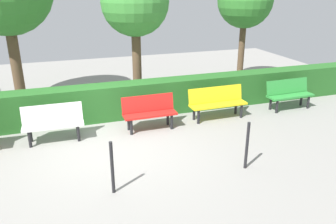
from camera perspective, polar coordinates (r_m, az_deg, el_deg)
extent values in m
plane|color=gray|center=(7.81, -8.93, -5.93)|extent=(20.05, 20.05, 0.00)
cube|color=#2D8C38|center=(10.53, 20.05, 2.62)|extent=(1.43, 0.46, 0.05)
cube|color=#2D8C38|center=(10.61, 19.57, 4.13)|extent=(1.42, 0.17, 0.42)
cylinder|color=black|center=(10.86, 22.69, 1.55)|extent=(0.07, 0.07, 0.39)
cylinder|color=black|center=(11.06, 21.67, 2.04)|extent=(0.07, 0.07, 0.39)
cylinder|color=black|center=(10.15, 17.99, 0.88)|extent=(0.07, 0.07, 0.39)
cylinder|color=black|center=(10.37, 17.00, 1.42)|extent=(0.07, 0.07, 0.39)
cube|color=yellow|center=(9.27, 8.52, 1.28)|extent=(1.61, 0.44, 0.05)
cube|color=yellow|center=(9.36, 8.06, 3.00)|extent=(1.60, 0.15, 0.42)
cylinder|color=black|center=(9.54, 12.33, 0.17)|extent=(0.07, 0.07, 0.39)
cylinder|color=black|center=(9.78, 11.43, 0.76)|extent=(0.07, 0.07, 0.39)
cylinder|color=black|center=(8.95, 5.19, -0.81)|extent=(0.07, 0.07, 0.39)
cylinder|color=black|center=(9.20, 4.42, -0.16)|extent=(0.07, 0.07, 0.39)
cube|color=red|center=(8.49, -3.07, -0.39)|extent=(1.36, 0.43, 0.05)
cube|color=red|center=(8.58, -3.45, 1.51)|extent=(1.35, 0.13, 0.42)
cylinder|color=black|center=(8.59, 0.62, -1.68)|extent=(0.07, 0.07, 0.39)
cylinder|color=black|center=(8.85, -0.03, -0.98)|extent=(0.07, 0.07, 0.39)
cylinder|color=black|center=(8.32, -6.24, -2.58)|extent=(0.07, 0.07, 0.39)
cylinder|color=black|center=(8.59, -6.70, -1.83)|extent=(0.07, 0.07, 0.39)
cube|color=white|center=(8.27, -18.86, -2.13)|extent=(1.38, 0.44, 0.05)
cube|color=white|center=(8.37, -19.05, -0.16)|extent=(1.38, 0.13, 0.42)
cylinder|color=black|center=(8.21, -14.95, -3.53)|extent=(0.07, 0.07, 0.39)
cylinder|color=black|center=(8.49, -15.08, -2.72)|extent=(0.07, 0.07, 0.39)
cylinder|color=black|center=(8.26, -22.41, -4.32)|extent=(0.07, 0.07, 0.39)
cylinder|color=black|center=(8.53, -22.29, -3.49)|extent=(0.07, 0.07, 0.39)
cube|color=#266023|center=(9.46, -5.26, 2.23)|extent=(16.05, 0.62, 0.96)
cylinder|color=brown|center=(12.58, 12.32, 9.96)|extent=(0.22, 0.22, 2.41)
sphere|color=#337A2D|center=(12.38, 12.98, 18.05)|extent=(1.90, 1.90, 1.90)
cylinder|color=brown|center=(10.53, -5.30, 8.27)|extent=(0.28, 0.28, 2.41)
sphere|color=#3D8C38|center=(10.29, -5.65, 18.12)|extent=(2.00, 2.00, 2.00)
cylinder|color=brown|center=(11.03, -24.41, 7.64)|extent=(0.31, 0.31, 2.62)
cylinder|color=black|center=(6.86, 13.25, -5.58)|extent=(0.06, 0.06, 1.00)
cylinder|color=black|center=(6.01, -9.44, -9.31)|extent=(0.06, 0.06, 1.00)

